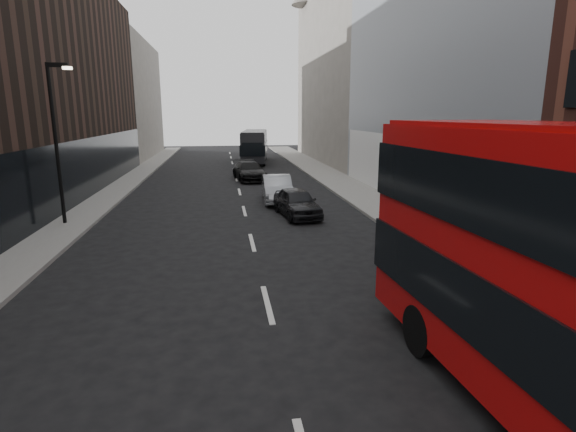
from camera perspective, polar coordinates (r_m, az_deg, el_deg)
name	(u,v)px	position (r m, az deg, el deg)	size (l,w,h in m)	color
sidewalk_right	(354,191)	(29.95, 8.41, 3.22)	(3.00, 80.00, 0.15)	slate
sidewalk_left	(109,197)	(29.51, -21.82, 2.29)	(2.00, 80.00, 0.15)	slate
building_modern_block	(453,21)	(27.75, 20.24, 22.25)	(5.03, 22.00, 20.00)	#A9AEB4
building_victorian	(340,68)	(49.10, 6.68, 18.21)	(6.50, 24.00, 21.00)	slate
building_left_mid	(63,83)	(34.90, -26.69, 14.80)	(5.00, 24.00, 14.00)	black
building_left_far	(128,100)	(56.25, -19.65, 13.66)	(5.00, 20.00, 13.00)	slate
street_lamp	(57,133)	(22.43, -27.30, 9.31)	(1.06, 0.22, 7.00)	black
grey_bus	(255,146)	(47.52, -4.23, 8.91)	(3.63, 10.39, 3.30)	black
car_a	(297,202)	(22.40, 1.14, 1.75)	(1.67, 4.16, 1.42)	black
car_b	(277,189)	(26.27, -1.40, 3.51)	(1.60, 4.58, 1.51)	#979A9F
car_c	(249,171)	(34.85, -4.96, 5.74)	(2.03, 4.98, 1.45)	black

